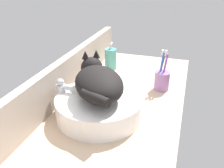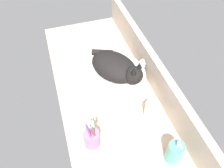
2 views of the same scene
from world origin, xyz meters
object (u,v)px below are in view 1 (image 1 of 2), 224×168
(toothbrush_cup, at_px, (162,79))
(faucet, at_px, (64,94))
(soap_dispenser, at_px, (111,59))
(water_glass, at_px, (96,77))
(sink_basin, at_px, (99,107))
(cat, at_px, (98,82))

(toothbrush_cup, bearing_deg, faucet, 131.71)
(faucet, relative_size, soap_dispenser, 0.93)
(faucet, bearing_deg, water_glass, -8.49)
(faucet, height_order, soap_dispenser, soap_dispenser)
(faucet, bearing_deg, toothbrush_cup, -48.29)
(sink_basin, distance_m, water_glass, 0.27)
(toothbrush_cup, height_order, water_glass, toothbrush_cup)
(toothbrush_cup, bearing_deg, water_glass, 99.85)
(water_glass, bearing_deg, sink_basin, -156.56)
(sink_basin, relative_size, cat, 1.09)
(toothbrush_cup, xyz_separation_m, water_glass, (-0.05, 0.30, -0.01))
(sink_basin, height_order, toothbrush_cup, toothbrush_cup)
(cat, bearing_deg, toothbrush_cup, -35.11)
(sink_basin, relative_size, faucet, 2.42)
(sink_basin, height_order, faucet, faucet)
(cat, bearing_deg, water_glass, 22.70)
(toothbrush_cup, bearing_deg, soap_dispenser, 61.27)
(soap_dispenser, bearing_deg, toothbrush_cup, -118.73)
(cat, xyz_separation_m, toothbrush_cup, (0.29, -0.20, -0.09))
(sink_basin, xyz_separation_m, toothbrush_cup, (0.30, -0.19, 0.01))
(sink_basin, bearing_deg, water_glass, 23.44)
(sink_basin, xyz_separation_m, water_glass, (0.25, 0.11, 0.00))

